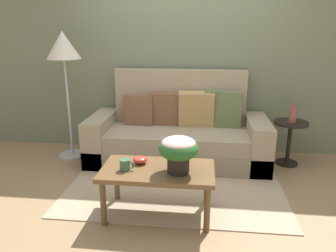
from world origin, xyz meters
TOP-DOWN VIEW (x-y plane):
  - ground_plane at (0.00, 0.00)m, footprint 14.00×14.00m
  - wall_back at (0.00, 1.21)m, footprint 6.40×0.12m
  - area_rug at (0.00, 0.14)m, footprint 2.26×1.82m
  - couch at (-0.03, 0.75)m, footprint 2.21×0.88m
  - coffee_table at (-0.11, -0.57)m, footprint 0.99×0.54m
  - side_table at (1.34, 0.74)m, footprint 0.41×0.41m
  - floor_lamp at (-1.44, 0.70)m, footprint 0.42×0.42m
  - potted_plant at (0.08, -0.62)m, footprint 0.34×0.34m
  - coffee_mug at (-0.38, -0.63)m, footprint 0.13×0.09m
  - snack_bowl at (-0.28, -0.48)m, footprint 0.13×0.13m
  - table_vase at (1.34, 0.73)m, footprint 0.09×0.09m

SIDE VIEW (x-z plane):
  - ground_plane at x=0.00m, z-range 0.00..0.00m
  - area_rug at x=0.00m, z-range 0.00..0.01m
  - couch at x=-0.03m, z-range -0.22..0.90m
  - side_table at x=1.34m, z-range 0.11..0.66m
  - coffee_table at x=-0.11m, z-range 0.17..0.62m
  - snack_bowl at x=-0.28m, z-range 0.46..0.53m
  - coffee_mug at x=-0.38m, z-range 0.46..0.55m
  - table_vase at x=1.34m, z-range 0.53..0.77m
  - potted_plant at x=0.08m, z-range 0.50..0.82m
  - wall_back at x=0.00m, z-range 0.00..2.62m
  - floor_lamp at x=-1.44m, z-range 0.54..2.14m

